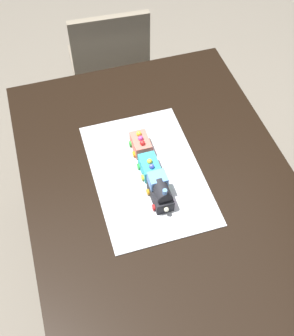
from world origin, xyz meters
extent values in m
plane|color=gray|center=(0.00, 0.00, 0.00)|extent=(8.00, 8.00, 0.00)
cube|color=black|center=(0.00, 0.00, 0.72)|extent=(1.40, 1.00, 0.03)
cube|color=black|center=(0.64, -0.44, 0.35)|extent=(0.07, 0.07, 0.71)
cube|color=black|center=(0.64, 0.44, 0.35)|extent=(0.07, 0.07, 0.71)
cube|color=gray|center=(1.10, -0.04, 0.44)|extent=(0.42, 0.42, 0.04)
cube|color=gray|center=(0.92, -0.03, 0.66)|extent=(0.06, 0.40, 0.40)
cube|color=gray|center=(1.26, -0.22, 0.21)|extent=(0.04, 0.04, 0.42)
cube|color=gray|center=(1.28, 0.12, 0.21)|extent=(0.04, 0.04, 0.42)
cube|color=gray|center=(0.92, -0.20, 0.21)|extent=(0.04, 0.04, 0.42)
cube|color=gray|center=(0.94, 0.14, 0.21)|extent=(0.04, 0.04, 0.42)
cube|color=silver|center=(0.07, 0.04, 0.74)|extent=(0.60, 0.40, 0.00)
cube|color=#232328|center=(-0.06, 0.03, 0.77)|extent=(0.12, 0.06, 0.05)
cylinder|color=#232328|center=(-0.08, 0.03, 0.81)|extent=(0.07, 0.05, 0.05)
cube|color=#669EEA|center=(-0.03, 0.03, 0.82)|extent=(0.06, 0.06, 0.04)
cylinder|color=#669EEA|center=(-0.11, 0.03, 0.84)|extent=(0.02, 0.02, 0.03)
sphere|color=#F4EFCC|center=(-0.13, 0.03, 0.78)|extent=(0.02, 0.02, 0.02)
cylinder|color=#D84CB2|center=(-0.10, -0.01, 0.76)|extent=(0.02, 0.01, 0.02)
cylinder|color=green|center=(-0.03, -0.01, 0.76)|extent=(0.02, 0.01, 0.02)
cylinder|color=red|center=(-0.10, 0.06, 0.76)|extent=(0.02, 0.01, 0.02)
cylinder|color=orange|center=(-0.03, 0.06, 0.76)|extent=(0.02, 0.01, 0.02)
cube|color=#38B7C6|center=(0.07, 0.03, 0.77)|extent=(0.10, 0.06, 0.06)
cylinder|color=#4C59D8|center=(0.04, -0.01, 0.76)|extent=(0.02, 0.01, 0.02)
cylinder|color=#D84CB2|center=(0.10, -0.01, 0.76)|extent=(0.02, 0.01, 0.02)
cylinder|color=yellow|center=(0.04, 0.06, 0.76)|extent=(0.02, 0.01, 0.02)
cylinder|color=green|center=(0.10, 0.06, 0.76)|extent=(0.02, 0.01, 0.02)
sphere|color=yellow|center=(0.07, 0.03, 0.81)|extent=(0.02, 0.02, 0.02)
sphere|color=#4C59D8|center=(0.04, 0.03, 0.81)|extent=(0.02, 0.02, 0.02)
cube|color=#F27260|center=(0.19, 0.03, 0.77)|extent=(0.10, 0.06, 0.06)
cylinder|color=red|center=(0.16, -0.01, 0.76)|extent=(0.02, 0.01, 0.02)
cylinder|color=yellow|center=(0.21, -0.01, 0.76)|extent=(0.02, 0.01, 0.02)
cylinder|color=orange|center=(0.16, 0.06, 0.76)|extent=(0.02, 0.01, 0.02)
cylinder|color=green|center=(0.21, 0.06, 0.76)|extent=(0.02, 0.01, 0.02)
sphere|color=#D84CB2|center=(0.19, 0.03, 0.81)|extent=(0.02, 0.02, 0.02)
sphere|color=yellow|center=(0.21, 0.03, 0.81)|extent=(0.02, 0.02, 0.02)
sphere|color=red|center=(0.16, 0.03, 0.81)|extent=(0.02, 0.02, 0.02)
camera|label=1|loc=(-0.90, 0.33, 2.08)|focal=47.36mm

